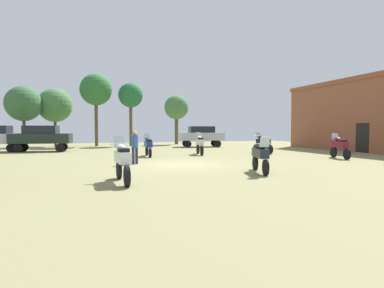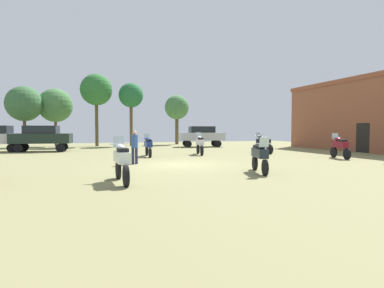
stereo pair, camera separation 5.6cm
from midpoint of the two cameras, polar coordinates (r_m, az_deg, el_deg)
The scene contains 16 objects.
ground_plane at distance 15.38m, azimuth -2.41°, elevation -3.80°, with size 44.00×52.00×0.02m.
brick_building at distance 29.63m, azimuth 30.36°, elevation 4.55°, with size 6.12×14.61×5.77m.
motorcycle_1 at distance 10.47m, azimuth -12.65°, elevation -2.84°, with size 0.62×2.30×1.49m.
motorcycle_2 at distance 12.80m, azimuth 12.16°, elevation -1.93°, with size 0.82×2.19×1.44m.
motorcycle_3 at distance 21.35m, azimuth 1.33°, elevation 0.05°, with size 0.67×2.16×1.51m.
motorcycle_6 at distance 20.11m, azimuth -8.01°, elevation -0.23°, with size 0.62×2.15×1.44m.
motorcycle_7 at distance 20.53m, azimuth 25.14°, elevation -0.35°, with size 0.75×2.08×1.49m.
motorcycle_8 at distance 23.02m, azimuth 12.66°, elevation 0.17°, with size 0.62×2.19×1.50m.
car_1 at distance 30.80m, azimuth 1.67°, elevation 1.67°, with size 4.49×2.33×2.00m.
car_2 at distance 26.92m, azimuth -25.67°, elevation 1.25°, with size 4.47×2.27×2.00m.
person_2 at distance 15.83m, azimuth -10.42°, elevation -0.11°, with size 0.37×0.37×1.66m.
tree_2 at distance 33.64m, azimuth -17.06°, elevation 9.31°, with size 3.17×3.17×7.30m.
tree_3 at distance 36.03m, azimuth -2.89°, elevation 6.55°, with size 2.74×2.74×5.58m.
tree_4 at distance 33.59m, azimuth -11.11°, elevation 8.52°, with size 2.53×2.53×6.51m.
tree_5 at distance 33.85m, azimuth -28.26°, elevation 6.42°, with size 3.31×3.31×5.78m.
tree_6 at distance 34.63m, azimuth -23.64°, elevation 6.41°, with size 3.36×3.36×5.79m.
Camera 1 is at (-4.13, -14.71, 1.76)m, focal length 29.44 mm.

